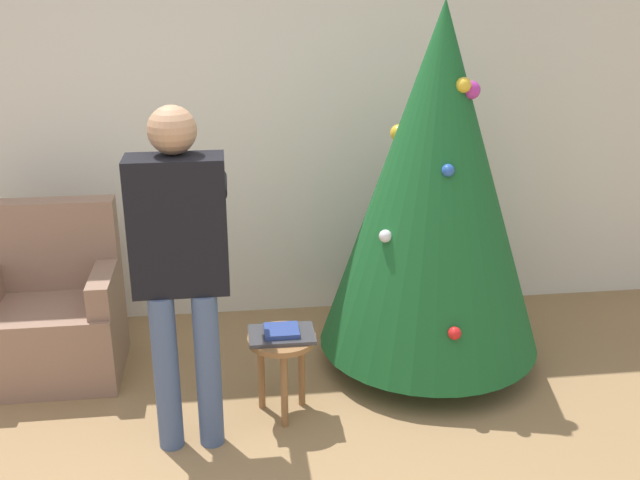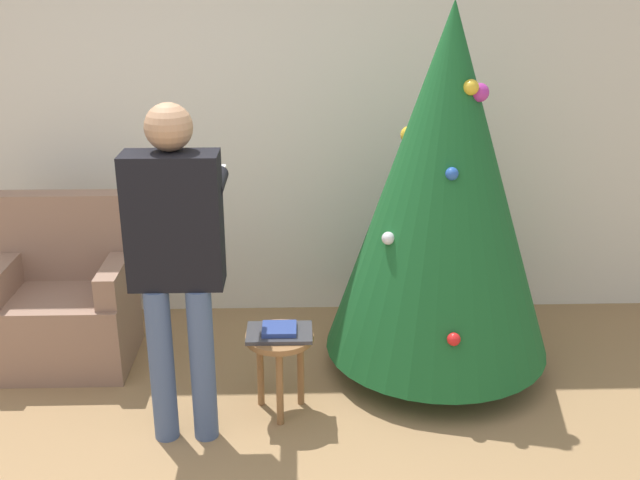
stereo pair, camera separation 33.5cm
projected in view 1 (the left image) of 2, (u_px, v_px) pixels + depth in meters
wall_back at (196, 112)px, 4.58m from camera, size 8.00×0.06×2.70m
christmas_tree at (436, 183)px, 4.05m from camera, size 1.25×1.25×2.05m
armchair at (51, 316)px, 4.21m from camera, size 0.76×0.60×0.97m
person_standing at (180, 252)px, 3.38m from camera, size 0.45×0.57×1.64m
side_stool at (282, 351)px, 3.80m from camera, size 0.35×0.35×0.45m
laptop at (282, 335)px, 3.76m from camera, size 0.33×0.23×0.02m
book at (282, 331)px, 3.75m from camera, size 0.17×0.16×0.02m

